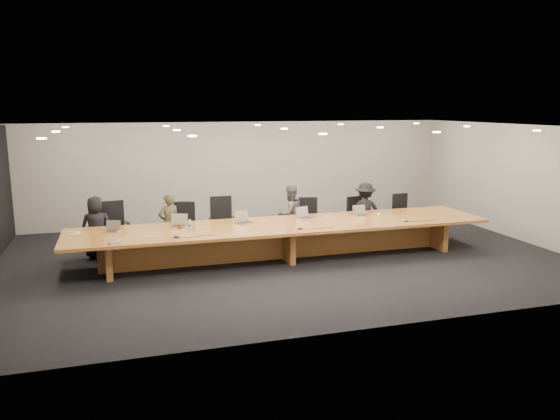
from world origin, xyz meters
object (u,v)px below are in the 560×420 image
Objects in this scene: chair_mid_right at (309,220)px; person_d at (365,211)px; laptop_b at (178,221)px; chair_far_left at (115,228)px; laptop_d at (305,213)px; paper_cup_near at (327,218)px; laptop_a at (111,226)px; amber_mug at (180,226)px; laptop_c at (245,217)px; chair_mid_left at (223,222)px; person_b at (169,223)px; conference_table at (284,234)px; person_a at (96,227)px; chair_left at (184,227)px; person_c at (290,214)px; chair_far_right at (404,214)px; water_bottle at (190,225)px; av_box at (115,243)px; chair_right at (359,217)px; laptop_e at (361,210)px; mic_right at (407,221)px; paper_cup_far at (379,215)px; mic_left at (176,237)px; mic_center at (300,228)px.

person_d is at bearing 12.16° from chair_mid_right.
chair_far_left is at bearing 163.57° from laptop_b.
laptop_d reaches higher than paper_cup_near.
amber_mug is (1.35, -0.07, -0.07)m from laptop_a.
laptop_b is at bearing 152.39° from laptop_c.
chair_mid_left is 0.89× the size of person_b.
conference_table is 6.69× the size of person_a.
chair_left is 0.83× the size of person_a.
person_c is at bearing 10.83° from laptop_c.
amber_mug is (-3.17, -0.97, 0.26)m from chair_mid_right.
chair_far_right reaches higher than water_bottle.
paper_cup_near is 0.46× the size of av_box.
chair_right is (5.81, -0.05, -0.09)m from chair_far_left.
chair_mid_left reaches higher than av_box.
av_box is at bearing 175.64° from laptop_d.
conference_table is 2.66m from chair_right.
laptop_e reaches higher than mic_right.
chair_mid_right is 5.32× the size of water_bottle.
chair_right is at bearing 6.79° from laptop_d.
chair_left reaches higher than mic_right.
person_a reaches higher than laptop_d.
chair_mid_left is (2.38, -0.06, -0.00)m from chair_far_left.
chair_far_right is 5.82m from laptop_b.
conference_table is 0.92m from laptop_c.
laptop_d is 3.98× the size of paper_cup_far.
amber_mug is (-4.52, -1.06, 0.28)m from chair_right.
laptop_e is 3.20× the size of amber_mug.
laptop_c reaches higher than paper_cup_near.
chair_right is 1.22m from chair_far_right.
laptop_d is (2.95, -0.72, 0.21)m from person_b.
chair_mid_right is at bearing 21.44° from water_bottle.
laptop_d is 1.08× the size of laptop_e.
chair_right is at bearing 166.19° from chair_far_right.
person_c reaches higher than laptop_b.
laptop_d reaches higher than mic_left.
laptop_a is (-7.09, -0.86, 0.33)m from chair_far_right.
chair_far_right is at bearing -161.78° from person_d.
laptop_d is 1.33m from laptop_e.
chair_left is 3.36× the size of laptop_d.
chair_mid_right is 3.76m from mic_left.
chair_mid_left is 2.22m from mic_left.
water_bottle reaches higher than mic_right.
laptop_b is 2.54× the size of mic_center.
water_bottle is at bearing -171.91° from chair_right.
chair_mid_left is 3.54m from person_d.
conference_table is 0.64m from mic_center.
laptop_c is 3.52m from mic_right.
laptop_a is 1.33m from laptop_b.
laptop_c reaches higher than conference_table.
amber_mug reaches higher than mic_center.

